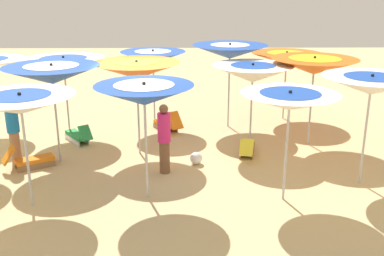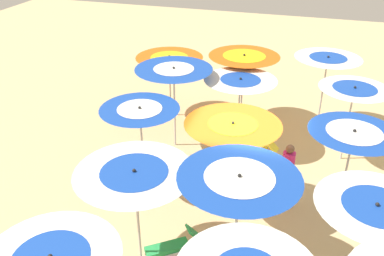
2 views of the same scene
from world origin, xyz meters
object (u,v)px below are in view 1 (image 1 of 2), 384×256
at_px(beach_umbrella_3, 290,101).
at_px(beach_umbrella_12, 153,57).
at_px(beach_umbrella_8, 253,73).
at_px(beach_umbrella_13, 230,52).
at_px(lounger_3, 31,160).
at_px(beach_umbrella_9, 314,66).
at_px(beach_umbrella_11, 64,65).
at_px(beach_umbrella_4, 371,85).
at_px(beachgoer_0, 164,138).
at_px(beach_umbrella_14, 287,59).
at_px(beach_umbrella_6, 52,74).
at_px(lounger_5, 78,136).
at_px(lounger_4, 167,124).
at_px(beach_umbrella_1, 20,104).
at_px(beachgoer_1, 13,128).
at_px(lounger_2, 247,147).
at_px(beach_ball, 196,158).
at_px(beach_umbrella_7, 137,70).
at_px(beach_umbrella_2, 144,95).

bearing_deg(beach_umbrella_3, beach_umbrella_12, -59.32).
bearing_deg(beach_umbrella_3, beach_umbrella_8, -84.96).
relative_size(beach_umbrella_13, lounger_3, 2.14).
distance_m(beach_umbrella_9, beach_umbrella_13, 2.62).
relative_size(beach_umbrella_3, beach_umbrella_11, 0.99).
height_order(beach_umbrella_4, beachgoer_0, beach_umbrella_4).
bearing_deg(beachgoer_0, beach_umbrella_14, 123.78).
bearing_deg(beach_umbrella_6, lounger_5, -95.62).
bearing_deg(beachgoer_0, lounger_4, 165.27).
distance_m(beach_umbrella_1, beach_umbrella_13, 6.71).
bearing_deg(beachgoer_1, beachgoer_0, 71.48).
distance_m(beach_umbrella_13, lounger_5, 4.98).
distance_m(lounger_2, beach_ball, 1.47).
relative_size(beach_umbrella_7, lounger_2, 1.83).
xyz_separation_m(beach_umbrella_7, beach_umbrella_13, (-2.51, -2.24, 0.12)).
height_order(lounger_3, beach_ball, lounger_3).
relative_size(beach_umbrella_6, beach_umbrella_14, 1.11).
xyz_separation_m(beach_umbrella_7, lounger_5, (1.79, -0.85, -1.99)).
xyz_separation_m(beach_umbrella_1, beach_umbrella_8, (-4.80, -3.24, -0.07)).
xyz_separation_m(beach_umbrella_12, lounger_2, (-2.54, 2.46, -1.93)).
height_order(beach_umbrella_2, lounger_2, beach_umbrella_2).
bearing_deg(beach_umbrella_6, beach_umbrella_14, -150.36).
bearing_deg(lounger_2, beach_umbrella_7, 98.17).
xyz_separation_m(beach_umbrella_8, beachgoer_0, (2.22, 1.66, -1.16)).
xyz_separation_m(beach_umbrella_12, lounger_3, (2.76, 3.25, -1.92)).
height_order(lounger_2, lounger_5, lounger_5).
relative_size(beach_umbrella_13, beach_umbrella_14, 1.15).
bearing_deg(beachgoer_0, beach_umbrella_6, -121.30).
height_order(beach_umbrella_3, lounger_2, beach_umbrella_3).
bearing_deg(beachgoer_0, lounger_3, -111.61).
bearing_deg(beach_umbrella_9, beach_umbrella_2, 37.11).
height_order(beach_umbrella_3, beach_umbrella_14, beach_umbrella_3).
distance_m(beach_umbrella_1, beachgoer_1, 2.78).
bearing_deg(beach_umbrella_11, beachgoer_0, 137.10).
xyz_separation_m(beach_umbrella_4, beach_ball, (3.60, -1.14, -2.07)).
bearing_deg(lounger_4, beach_umbrella_9, -138.49).
xyz_separation_m(beach_umbrella_3, beachgoer_1, (6.17, -2.07, -1.19)).
distance_m(beach_umbrella_13, lounger_3, 6.30).
height_order(beach_umbrella_1, beach_umbrella_13, beach_umbrella_13).
xyz_separation_m(beach_umbrella_14, beachgoer_1, (7.35, 3.64, -1.06)).
relative_size(lounger_2, beachgoer_1, 0.79).
distance_m(beach_umbrella_1, beach_umbrella_8, 5.79).
relative_size(beach_umbrella_7, beach_umbrella_14, 1.10).
bearing_deg(beach_umbrella_7, lounger_4, -109.54).
xyz_separation_m(beach_umbrella_4, beach_umbrella_7, (5.05, -1.91, -0.03)).
relative_size(beach_umbrella_11, beach_umbrella_12, 0.98).
xyz_separation_m(lounger_2, beachgoer_0, (2.08, 1.11, 0.67)).
xyz_separation_m(beach_umbrella_1, beach_umbrella_4, (-6.93, -0.93, 0.13)).
bearing_deg(beach_ball, beach_umbrella_6, -3.94).
height_order(beach_umbrella_2, lounger_3, beach_umbrella_2).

